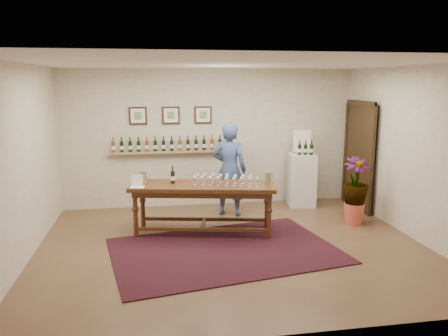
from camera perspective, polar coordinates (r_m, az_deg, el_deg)
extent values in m
plane|color=brown|center=(6.95, 1.11, -10.20)|extent=(6.00, 6.00, 0.00)
plane|color=beige|center=(9.02, -1.79, 3.92)|extent=(6.00, 0.00, 6.00)
plane|color=beige|center=(4.20, 7.50, -4.51)|extent=(6.00, 0.00, 6.00)
plane|color=beige|center=(6.71, -24.92, 0.41)|extent=(0.00, 5.00, 5.00)
plane|color=beige|center=(7.71, 23.65, 1.77)|extent=(0.00, 5.00, 5.00)
plane|color=white|center=(6.48, 1.20, 13.53)|extent=(6.00, 6.00, 0.00)
cube|color=tan|center=(8.89, -6.82, 2.12)|extent=(2.50, 0.16, 0.04)
cube|color=black|center=(9.19, 17.43, 1.34)|extent=(0.10, 1.00, 2.10)
cube|color=black|center=(9.16, 17.15, 1.33)|extent=(0.04, 1.12, 2.22)
cube|color=black|center=(8.87, -11.18, 6.71)|extent=(0.35, 0.03, 0.35)
cube|color=white|center=(8.85, -11.18, 6.70)|extent=(0.28, 0.01, 0.28)
cube|color=#789A4D|center=(8.84, -11.18, 6.70)|extent=(0.15, 0.00, 0.15)
cube|color=black|center=(8.87, -6.95, 6.84)|extent=(0.35, 0.03, 0.35)
cube|color=white|center=(8.85, -6.95, 6.83)|extent=(0.28, 0.01, 0.28)
cube|color=#789A4D|center=(8.85, -6.95, 6.83)|extent=(0.15, 0.00, 0.15)
cube|color=black|center=(8.93, -2.75, 6.94)|extent=(0.35, 0.03, 0.35)
cube|color=white|center=(8.91, -2.74, 6.93)|extent=(0.28, 0.01, 0.28)
cube|color=#789A4D|center=(8.90, -2.73, 6.93)|extent=(0.15, 0.00, 0.15)
cube|color=#4D120D|center=(6.77, 0.12, -10.73)|extent=(3.68, 2.78, 0.02)
cube|color=#402410|center=(7.32, -2.75, -2.37)|extent=(2.51, 1.22, 0.07)
cube|color=#402410|center=(7.34, -2.75, -2.96)|extent=(2.36, 1.07, 0.11)
cylinder|color=#402410|center=(7.34, -11.48, -6.00)|extent=(0.09, 0.09, 0.79)
cylinder|color=#402410|center=(7.17, 5.90, -6.26)|extent=(0.09, 0.09, 0.79)
cylinder|color=#402410|center=(7.85, -10.57, -4.84)|extent=(0.09, 0.09, 0.79)
cylinder|color=#402410|center=(7.69, 5.62, -5.04)|extent=(0.09, 0.09, 0.79)
cube|color=#402410|center=(7.25, -2.88, -8.01)|extent=(2.16, 0.48, 0.05)
cube|color=#402410|center=(7.77, -2.55, -6.70)|extent=(2.16, 0.48, 0.05)
cube|color=#402410|center=(7.51, -2.71, -7.33)|extent=(0.16, 0.55, 0.05)
cube|color=white|center=(7.24, -11.28, -1.64)|extent=(0.25, 0.20, 0.20)
cube|color=silver|center=(9.20, 10.11, -1.54)|extent=(0.63, 0.63, 1.08)
cube|color=white|center=(9.19, 10.14, 3.47)|extent=(0.36, 0.08, 0.50)
cone|color=#CD5844|center=(8.27, 16.60, -5.75)|extent=(0.37, 0.37, 0.39)
imported|color=#163517|center=(8.13, 16.80, -2.16)|extent=(0.58, 0.58, 0.68)
imported|color=#374E82|center=(8.33, 0.73, -0.18)|extent=(0.77, 0.67, 1.80)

